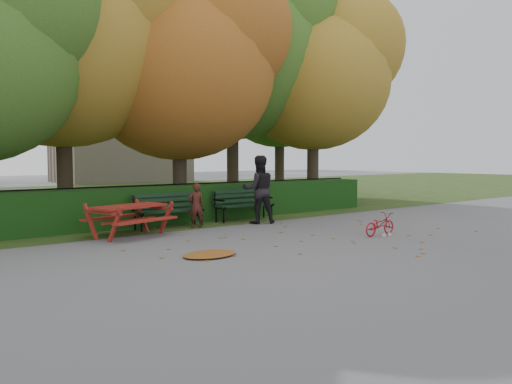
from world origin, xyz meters
TOP-DOWN VIEW (x-y plane):
  - ground at (0.00, 0.00)m, footprint 90.00×90.00m
  - grass_strip at (0.00, 14.00)m, footprint 90.00×90.00m
  - building_right at (8.00, 28.00)m, footprint 9.00×6.00m
  - hedge at (0.00, 4.50)m, footprint 13.00×0.90m
  - iron_fence at (0.00, 5.30)m, footprint 14.00×0.04m
  - tree_b at (-2.44, 6.75)m, footprint 6.72×6.40m
  - tree_c at (0.83, 5.96)m, footprint 6.30×6.00m
  - tree_d at (3.88, 7.23)m, footprint 7.14×6.80m
  - tree_e at (6.52, 5.77)m, footprint 6.09×5.80m
  - tree_g at (8.33, 9.76)m, footprint 6.30×6.00m
  - bench_left at (-1.30, 3.70)m, footprint 1.80×0.57m
  - bench_right at (1.10, 3.70)m, footprint 1.80×0.57m
  - picnic_table at (-2.68, 2.93)m, footprint 1.98×1.75m
  - leaf_pile at (-2.48, -0.07)m, footprint 1.11×0.81m
  - leaf_scatter at (0.00, 0.30)m, footprint 9.00×5.70m
  - child at (-0.75, 3.20)m, footprint 0.47×0.36m
  - adult at (1.06, 2.90)m, footprint 1.11×1.01m
  - bicycle at (1.90, -0.49)m, footprint 0.99×0.35m

SIDE VIEW (x-z plane):
  - ground at x=0.00m, z-range 0.00..0.00m
  - grass_strip at x=0.00m, z-range 0.01..0.01m
  - leaf_scatter at x=0.00m, z-range 0.00..0.01m
  - leaf_pile at x=-2.48m, z-range 0.00..0.07m
  - bicycle at x=1.90m, z-range 0.00..0.52m
  - hedge at x=0.00m, z-range 0.00..1.00m
  - bench_left at x=-1.30m, z-range 0.08..0.96m
  - bench_right at x=1.10m, z-range 0.08..0.96m
  - iron_fence at x=0.00m, z-range 0.03..1.05m
  - picnic_table at x=-2.68m, z-range 0.15..0.97m
  - child at x=-0.75m, z-range 0.00..1.14m
  - adult at x=1.06m, z-range 0.00..1.84m
  - tree_c at x=0.83m, z-range 0.82..8.82m
  - tree_e at x=6.52m, z-range 1.01..9.16m
  - tree_g at x=8.33m, z-range 1.10..9.65m
  - tree_b at x=-2.44m, z-range 1.01..9.80m
  - tree_d at x=3.88m, z-range 1.19..10.77m
  - building_right at x=8.00m, z-range 0.00..12.00m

